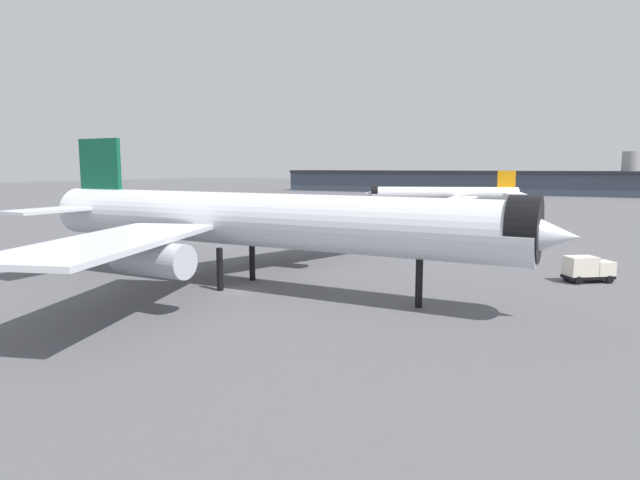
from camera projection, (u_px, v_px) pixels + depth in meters
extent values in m
plane|color=#56565B|center=(237.00, 291.00, 57.84)|extent=(900.00, 900.00, 0.00)
cylinder|color=silver|center=(257.00, 220.00, 58.69)|extent=(57.29, 11.90, 5.78)
cone|color=silver|center=(538.00, 235.00, 45.62)|extent=(6.94, 6.32, 5.67)
cone|color=silver|center=(78.00, 210.00, 71.76)|extent=(8.07, 6.27, 5.49)
cylinder|color=black|center=(524.00, 229.00, 46.09)|extent=(3.22, 6.09, 5.84)
cube|color=silver|center=(295.00, 214.00, 74.60)|extent=(14.18, 26.97, 0.46)
cylinder|color=#B7BAC1|center=(292.00, 230.00, 71.53)|extent=(8.28, 4.02, 3.18)
cube|color=silver|center=(113.00, 241.00, 46.99)|extent=(18.83, 27.13, 0.46)
cylinder|color=#B7BAC1|center=(152.00, 259.00, 49.32)|extent=(8.28, 4.02, 3.18)
cube|color=#0F5138|center=(101.00, 175.00, 69.05)|extent=(6.86, 1.31, 9.25)
cube|color=silver|center=(135.00, 204.00, 75.89)|extent=(6.21, 10.75, 0.35)
cube|color=silver|center=(50.00, 210.00, 64.33)|extent=(6.21, 10.75, 0.35)
cylinder|color=black|center=(419.00, 283.00, 51.02)|extent=(0.69, 0.69, 4.63)
cylinder|color=black|center=(252.00, 261.00, 63.36)|extent=(0.69, 0.69, 4.63)
cylinder|color=black|center=(220.00, 269.00, 58.03)|extent=(0.69, 0.69, 4.63)
cylinder|color=white|center=(444.00, 194.00, 155.45)|extent=(38.48, 22.92, 4.18)
cone|color=white|center=(372.00, 194.00, 157.59)|extent=(5.97, 5.76, 4.09)
cone|color=white|center=(518.00, 195.00, 153.31)|extent=(6.65, 6.04, 3.97)
cylinder|color=black|center=(375.00, 193.00, 157.46)|extent=(3.63, 4.61, 4.22)
cube|color=white|center=(461.00, 198.00, 143.98)|extent=(9.66, 19.43, 0.33)
cylinder|color=#B7BAC1|center=(456.00, 203.00, 146.46)|extent=(6.19, 4.72, 2.30)
cube|color=white|center=(450.00, 194.00, 166.41)|extent=(17.92, 17.70, 0.33)
cylinder|color=#B7BAC1|center=(447.00, 199.00, 164.50)|extent=(6.19, 4.72, 2.30)
cube|color=orange|center=(506.00, 183.00, 153.21)|extent=(4.58, 2.68, 6.68)
cube|color=white|center=(513.00, 194.00, 148.82)|extent=(6.75, 8.31, 0.25)
cube|color=white|center=(505.00, 192.00, 158.20)|extent=(6.75, 8.31, 0.25)
cylinder|color=black|center=(397.00, 207.00, 157.32)|extent=(0.50, 0.50, 3.34)
cylinder|color=black|center=(452.00, 208.00, 153.58)|extent=(0.50, 0.50, 3.34)
cylinder|color=black|center=(450.00, 207.00, 157.90)|extent=(0.50, 0.50, 3.34)
cube|color=#3D4756|center=(489.00, 183.00, 267.99)|extent=(216.24, 44.66, 10.16)
cube|color=#232628|center=(489.00, 172.00, 267.23)|extent=(216.47, 46.65, 1.20)
cylinder|color=#939399|center=(630.00, 174.00, 239.90)|extent=(7.21, 7.21, 20.00)
cube|color=black|center=(588.00, 277.00, 62.56)|extent=(5.62, 5.40, 0.35)
cube|color=silver|center=(602.00, 268.00, 62.67)|extent=(3.17, 3.18, 1.60)
cube|color=#1E2D38|center=(609.00, 265.00, 62.77)|extent=(1.36, 1.48, 0.80)
cube|color=silver|center=(581.00, 266.00, 62.24)|extent=(3.99, 3.92, 2.20)
cylinder|color=black|center=(597.00, 276.00, 63.99)|extent=(0.85, 0.81, 0.90)
cylinder|color=black|center=(610.00, 280.00, 61.73)|extent=(0.85, 0.81, 0.90)
cylinder|color=black|center=(567.00, 277.00, 63.43)|extent=(0.85, 0.81, 0.90)
cylinder|color=black|center=(579.00, 281.00, 61.17)|extent=(0.85, 0.81, 0.90)
cube|color=black|center=(304.00, 239.00, 97.31)|extent=(2.65, 1.94, 0.20)
cube|color=beige|center=(304.00, 235.00, 97.21)|extent=(2.65, 1.94, 1.40)
sphere|color=black|center=(310.00, 240.00, 97.18)|extent=(0.44, 0.44, 0.44)
sphere|color=black|center=(304.00, 241.00, 96.13)|extent=(0.44, 0.44, 0.44)
sphere|color=black|center=(303.00, 239.00, 98.53)|extent=(0.44, 0.44, 0.44)
sphere|color=black|center=(297.00, 240.00, 97.48)|extent=(0.44, 0.44, 0.44)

